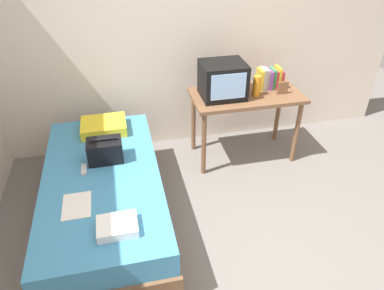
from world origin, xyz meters
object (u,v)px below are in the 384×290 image
object	(u,v)px
magazine	(77,206)
remote_dark	(110,223)
water_bottle	(257,86)
handbag	(105,150)
tv	(223,80)
folded_towel	(117,226)
desk	(246,102)
remote_silver	(84,170)
picture_frame	(283,88)
bed	(105,199)
pillow	(104,126)
book_row	(270,79)

from	to	relation	value
magazine	remote_dark	xyz separation A→B (m)	(0.24, -0.24, 0.01)
water_bottle	handbag	size ratio (longest dim) A/B	0.72
tv	folded_towel	distance (m)	1.87
tv	desk	bearing A→B (deg)	-0.19
handbag	remote_silver	distance (m)	0.24
picture_frame	folded_towel	size ratio (longest dim) A/B	0.48
desk	remote_dark	xyz separation A→B (m)	(-1.49, -1.34, -0.12)
picture_frame	magazine	bearing A→B (deg)	-154.06
desk	bed	bearing A→B (deg)	-154.20
picture_frame	pillow	size ratio (longest dim) A/B	0.31
pillow	remote_dark	distance (m)	1.31
desk	tv	distance (m)	0.39
desk	water_bottle	world-z (taller)	water_bottle
desk	pillow	size ratio (longest dim) A/B	2.65
book_row	remote_dark	bearing A→B (deg)	-141.11
handbag	folded_towel	size ratio (longest dim) A/B	1.07
tv	remote_dark	bearing A→B (deg)	-132.24
folded_towel	remote_silver	bearing A→B (deg)	108.17
bed	picture_frame	xyz separation A→B (m)	(1.91, 0.66, 0.58)
desk	tv	world-z (taller)	tv
book_row	picture_frame	xyz separation A→B (m)	(0.08, -0.17, -0.04)
remote_dark	tv	bearing A→B (deg)	47.76
picture_frame	magazine	distance (m)	2.34
handbag	folded_towel	xyz separation A→B (m)	(0.05, -0.86, -0.07)
picture_frame	handbag	world-z (taller)	picture_frame
tv	folded_towel	bearing A→B (deg)	-129.63
tv	folded_towel	size ratio (longest dim) A/B	1.57
desk	picture_frame	bearing A→B (deg)	-13.09
tv	water_bottle	world-z (taller)	tv
water_bottle	handbag	xyz separation A→B (m)	(-1.57, -0.48, -0.24)
water_bottle	book_row	world-z (taller)	book_row
pillow	folded_towel	distance (m)	1.38
water_bottle	pillow	xyz separation A→B (m)	(-1.58, 0.03, -0.29)
pillow	magazine	xyz separation A→B (m)	(-0.23, -1.07, -0.05)
desk	pillow	xyz separation A→B (m)	(-1.50, -0.03, -0.08)
desk	tv	xyz separation A→B (m)	(-0.27, 0.00, 0.28)
tv	remote_dark	world-z (taller)	tv
magazine	pillow	bearing A→B (deg)	78.00
desk	handbag	distance (m)	1.59
remote_dark	book_row	bearing A→B (deg)	38.89
tv	pillow	world-z (taller)	tv
book_row	desk	bearing A→B (deg)	-162.44
bed	desk	xyz separation A→B (m)	(1.55, 0.75, 0.41)
tv	magazine	size ratio (longest dim) A/B	1.52
magazine	book_row	bearing A→B (deg)	30.60
bed	remote_silver	size ratio (longest dim) A/B	13.89
bed	handbag	size ratio (longest dim) A/B	6.67
magazine	picture_frame	bearing A→B (deg)	25.94
handbag	pillow	bearing A→B (deg)	90.83
handbag	tv	bearing A→B (deg)	24.18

